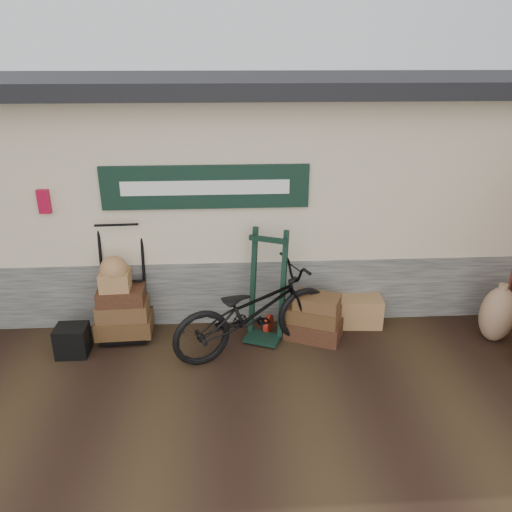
{
  "coord_description": "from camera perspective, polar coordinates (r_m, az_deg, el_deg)",
  "views": [
    {
      "loc": [
        -0.03,
        -5.15,
        3.51
      ],
      "look_at": [
        0.33,
        0.9,
        1.03
      ],
      "focal_mm": 35.0,
      "sensor_mm": 36.0,
      "label": 1
    }
  ],
  "objects": [
    {
      "name": "porter_trolley",
      "position": [
        6.7,
        -15.1,
        -1.81
      ],
      "size": [
        0.89,
        0.68,
        1.73
      ],
      "primitive_type": null,
      "rotation": [
        0.0,
        0.0,
        0.04
      ],
      "color": "black",
      "rests_on": "ground"
    },
    {
      "name": "green_barrow",
      "position": [
        6.4,
        1.24,
        -3.48
      ],
      "size": [
        0.66,
        0.62,
        1.46
      ],
      "primitive_type": null,
      "rotation": [
        0.0,
        0.0,
        -0.4
      ],
      "color": "black",
      "rests_on": "ground"
    },
    {
      "name": "bicycle",
      "position": [
        6.16,
        -0.24,
        -5.75
      ],
      "size": [
        1.5,
        2.25,
        1.24
      ],
      "primitive_type": "imported",
      "rotation": [
        0.0,
        0.0,
        1.97
      ],
      "color": "black",
      "rests_on": "ground"
    },
    {
      "name": "black_trunk",
      "position": [
        6.68,
        -20.23,
        -9.05
      ],
      "size": [
        0.39,
        0.33,
        0.39
      ],
      "primitive_type": "cube",
      "rotation": [
        0.0,
        0.0,
        0.0
      ],
      "color": "black",
      "rests_on": "ground"
    },
    {
      "name": "suitcase_stack",
      "position": [
        6.61,
        6.65,
        -6.84
      ],
      "size": [
        0.83,
        0.69,
        0.63
      ],
      "primitive_type": null,
      "rotation": [
        0.0,
        0.0,
        -0.41
      ],
      "color": "#371811",
      "rests_on": "ground"
    },
    {
      "name": "burlap_sack_left",
      "position": [
        7.19,
        25.89,
        -6.02
      ],
      "size": [
        0.53,
        0.47,
        0.76
      ],
      "primitive_type": "ellipsoid",
      "rotation": [
        0.0,
        0.0,
        0.17
      ],
      "color": "#8F6B4D",
      "rests_on": "ground"
    },
    {
      "name": "station_building",
      "position": [
        8.11,
        -3.16,
        8.71
      ],
      "size": [
        14.4,
        4.1,
        3.2
      ],
      "color": "#4C4C47",
      "rests_on": "ground"
    },
    {
      "name": "wicker_hamper",
      "position": [
        7.07,
        11.55,
        -6.1
      ],
      "size": [
        0.66,
        0.45,
        0.41
      ],
      "primitive_type": "cube",
      "rotation": [
        0.0,
        0.0,
        -0.07
      ],
      "color": "#9C723E",
      "rests_on": "ground"
    },
    {
      "name": "ground",
      "position": [
        6.23,
        -2.58,
        -12.06
      ],
      "size": [
        80.0,
        80.0,
        0.0
      ],
      "primitive_type": "plane",
      "color": "black",
      "rests_on": "ground"
    }
  ]
}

